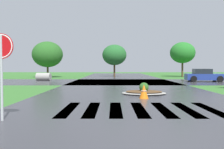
{
  "coord_description": "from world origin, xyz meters",
  "views": [
    {
      "loc": [
        -0.99,
        -4.86,
        1.64
      ],
      "look_at": [
        -1.08,
        10.77,
        1.09
      ],
      "focal_mm": 37.63,
      "sensor_mm": 36.0,
      "label": 1
    }
  ],
  "objects_px": {
    "drainage_pipe_stack": "(44,77)",
    "traffic_cone": "(144,92)",
    "stop_sign": "(1,56)",
    "median_island": "(144,92)",
    "car_silver_hatch": "(204,76)"
  },
  "relations": [
    {
      "from": "drainage_pipe_stack",
      "to": "car_silver_hatch",
      "type": "bearing_deg",
      "value": -5.72
    },
    {
      "from": "median_island",
      "to": "traffic_cone",
      "type": "distance_m",
      "value": 2.02
    },
    {
      "from": "drainage_pipe_stack",
      "to": "traffic_cone",
      "type": "bearing_deg",
      "value": -57.74
    },
    {
      "from": "stop_sign",
      "to": "traffic_cone",
      "type": "xyz_separation_m",
      "value": [
        4.92,
        4.87,
        -1.6
      ]
    },
    {
      "from": "stop_sign",
      "to": "drainage_pipe_stack",
      "type": "relative_size",
      "value": 1.55
    },
    {
      "from": "stop_sign",
      "to": "median_island",
      "type": "distance_m",
      "value": 8.79
    },
    {
      "from": "stop_sign",
      "to": "traffic_cone",
      "type": "relative_size",
      "value": 3.6
    },
    {
      "from": "car_silver_hatch",
      "to": "traffic_cone",
      "type": "relative_size",
      "value": 5.6
    },
    {
      "from": "traffic_cone",
      "to": "stop_sign",
      "type": "bearing_deg",
      "value": -135.28
    },
    {
      "from": "median_island",
      "to": "car_silver_hatch",
      "type": "height_order",
      "value": "car_silver_hatch"
    },
    {
      "from": "stop_sign",
      "to": "drainage_pipe_stack",
      "type": "distance_m",
      "value": 20.78
    },
    {
      "from": "median_island",
      "to": "car_silver_hatch",
      "type": "xyz_separation_m",
      "value": [
        8.0,
        11.52,
        0.49
      ]
    },
    {
      "from": "median_island",
      "to": "car_silver_hatch",
      "type": "bearing_deg",
      "value": 55.23
    },
    {
      "from": "stop_sign",
      "to": "car_silver_hatch",
      "type": "bearing_deg",
      "value": 58.59
    },
    {
      "from": "stop_sign",
      "to": "car_silver_hatch",
      "type": "distance_m",
      "value": 22.65
    }
  ]
}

